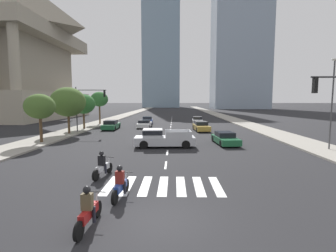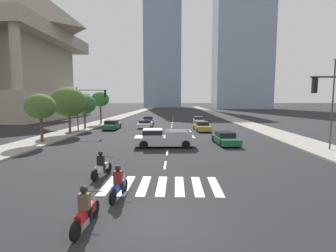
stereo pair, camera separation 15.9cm
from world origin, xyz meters
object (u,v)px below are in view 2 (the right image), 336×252
at_px(sedan_white_1, 145,124).
at_px(street_tree_second, 69,102).
at_px(sedan_silver_2, 198,120).
at_px(motorcycle_third, 119,185).
at_px(sedan_green_5, 112,125).
at_px(street_tree_nearest, 40,107).
at_px(sedan_blue_0, 148,120).
at_px(sedan_gold_3, 202,127).
at_px(motorcycle_lead, 102,166).
at_px(sedan_green_4, 225,139).
at_px(street_tree_third, 84,104).
at_px(motorcycle_trailing, 86,211).
at_px(street_tree_fourth, 100,99).
at_px(street_lamp_east, 333,97).
at_px(pickup_truck, 162,138).
at_px(traffic_signal_far, 88,101).

relative_size(sedan_white_1, street_tree_second, 0.83).
bearing_deg(sedan_silver_2, motorcycle_third, -7.00).
relative_size(sedan_green_5, street_tree_nearest, 1.01).
height_order(sedan_blue_0, sedan_white_1, sedan_blue_0).
bearing_deg(motorcycle_third, sedan_gold_3, -7.37).
height_order(street_tree_nearest, street_tree_second, street_tree_second).
height_order(motorcycle_lead, sedan_white_1, motorcycle_lead).
bearing_deg(sedan_silver_2, sedan_green_4, 5.33).
relative_size(sedan_silver_2, sedan_green_5, 0.97).
bearing_deg(sedan_silver_2, sedan_blue_0, -80.95).
bearing_deg(sedan_green_4, street_tree_second, -114.49).
distance_m(sedan_green_4, street_tree_third, 21.98).
relative_size(motorcycle_trailing, street_tree_fourth, 0.39).
bearing_deg(motorcycle_third, motorcycle_trailing, 175.58).
relative_size(sedan_gold_3, street_tree_nearest, 0.99).
bearing_deg(street_tree_nearest, street_tree_fourth, 90.00).
height_order(motorcycle_lead, street_tree_second, street_tree_second).
relative_size(motorcycle_lead, sedan_green_5, 0.44).
bearing_deg(motorcycle_third, sedan_green_5, 22.02).
relative_size(motorcycle_lead, sedan_gold_3, 0.45).
height_order(motorcycle_lead, street_lamp_east, street_lamp_east).
bearing_deg(motorcycle_trailing, street_tree_fourth, 19.22).
bearing_deg(sedan_silver_2, street_tree_second, -44.66).
distance_m(street_lamp_east, street_tree_second, 28.19).
distance_m(sedan_green_5, street_tree_fourth, 9.16).
height_order(sedan_green_4, sedan_green_5, sedan_green_5).
relative_size(pickup_truck, sedan_gold_3, 1.18).
relative_size(motorcycle_trailing, pickup_truck, 0.39).
relative_size(motorcycle_trailing, traffic_signal_far, 0.37).
distance_m(motorcycle_lead, street_tree_third, 24.50).
height_order(motorcycle_trailing, street_tree_second, street_tree_second).
relative_size(motorcycle_trailing, sedan_blue_0, 0.50).
height_order(motorcycle_lead, sedan_green_5, motorcycle_lead).
height_order(pickup_truck, street_tree_nearest, street_tree_nearest).
bearing_deg(sedan_white_1, street_tree_second, 134.53).
distance_m(sedan_silver_2, traffic_signal_far, 21.43).
bearing_deg(street_tree_third, sedan_gold_3, -3.48).
xyz_separation_m(sedan_green_5, street_tree_second, (-3.88, -5.70, 3.46)).
bearing_deg(motorcycle_trailing, sedan_green_5, 15.93).
distance_m(motorcycle_third, pickup_truck, 12.10).
distance_m(traffic_signal_far, street_tree_third, 4.09).
height_order(sedan_white_1, street_tree_second, street_tree_second).
xyz_separation_m(motorcycle_lead, sedan_blue_0, (-0.94, 32.06, 0.02)).
relative_size(motorcycle_trailing, sedan_green_5, 0.46).
xyz_separation_m(pickup_truck, street_tree_nearest, (-12.13, 1.61, 2.87)).
distance_m(sedan_white_1, sedan_green_4, 17.64).
height_order(sedan_gold_3, street_tree_nearest, street_tree_nearest).
bearing_deg(traffic_signal_far, street_lamp_east, -24.37).
distance_m(motorcycle_lead, sedan_gold_3, 22.83).
distance_m(motorcycle_lead, street_tree_nearest, 14.43).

